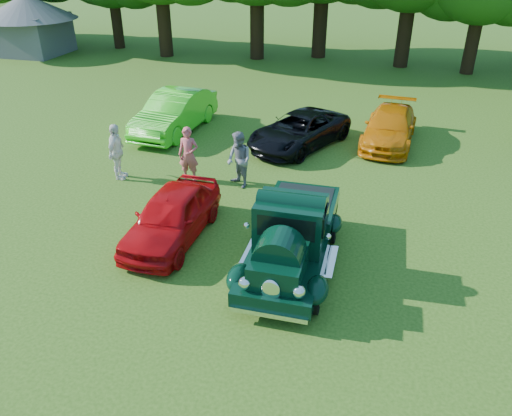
% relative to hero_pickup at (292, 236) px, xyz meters
% --- Properties ---
extents(ground, '(120.00, 120.00, 0.00)m').
position_rel_hero_pickup_xyz_m(ground, '(-0.14, -0.69, -0.84)').
color(ground, '#294A11').
rests_on(ground, ground).
extents(hero_pickup, '(2.30, 4.94, 1.93)m').
position_rel_hero_pickup_xyz_m(hero_pickup, '(0.00, 0.00, 0.00)').
color(hero_pickup, black).
rests_on(hero_pickup, ground).
extents(red_convertible, '(1.74, 4.10, 1.38)m').
position_rel_hero_pickup_xyz_m(red_convertible, '(-3.37, 0.40, -0.15)').
color(red_convertible, '#B4070B').
rests_on(red_convertible, ground).
extents(back_car_lime, '(2.16, 5.13, 1.65)m').
position_rel_hero_pickup_xyz_m(back_car_lime, '(-6.61, 8.29, -0.01)').
color(back_car_lime, '#37D91C').
rests_on(back_car_lime, ground).
extents(back_car_black, '(3.97, 5.22, 1.32)m').
position_rel_hero_pickup_xyz_m(back_car_black, '(-1.26, 7.94, -0.18)').
color(back_car_black, black).
rests_on(back_car_black, ground).
extents(back_car_orange, '(2.27, 4.74, 1.33)m').
position_rel_hero_pickup_xyz_m(back_car_orange, '(2.14, 9.21, -0.17)').
color(back_car_orange, '#CC6A07').
rests_on(back_car_orange, ground).
extents(spectator_pink, '(0.72, 0.50, 1.88)m').
position_rel_hero_pickup_xyz_m(spectator_pink, '(-4.27, 3.94, 0.10)').
color(spectator_pink, '#C95257').
rests_on(spectator_pink, ground).
extents(spectator_grey, '(1.15, 1.12, 1.86)m').
position_rel_hero_pickup_xyz_m(spectator_grey, '(-2.52, 3.96, 0.10)').
color(spectator_grey, slate).
rests_on(spectator_grey, ground).
extents(spectator_white, '(0.63, 1.19, 1.93)m').
position_rel_hero_pickup_xyz_m(spectator_white, '(-6.66, 3.49, 0.13)').
color(spectator_white, silver).
rests_on(spectator_white, ground).
extents(gazebo, '(6.40, 6.40, 3.90)m').
position_rel_hero_pickup_xyz_m(gazebo, '(-22.14, 20.31, 1.57)').
color(gazebo, '#56565B').
rests_on(gazebo, ground).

